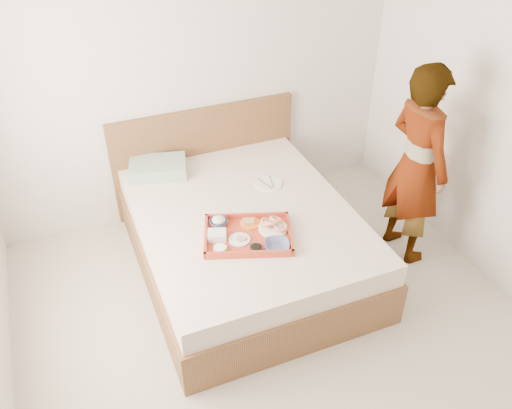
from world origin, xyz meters
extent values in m
cube|color=beige|center=(0.00, 0.00, 0.00)|extent=(3.50, 4.00, 0.01)
cube|color=silver|center=(0.00, 2.00, 1.30)|extent=(3.50, 0.01, 2.60)
cube|color=brown|center=(0.04, 1.00, 0.27)|extent=(1.65, 2.00, 0.53)
cube|color=brown|center=(0.04, 1.97, 0.47)|extent=(1.65, 0.06, 0.95)
cube|color=#90AC8D|center=(-0.43, 1.78, 0.59)|extent=(0.52, 0.42, 0.11)
cube|color=#AE3915|center=(-0.06, 0.70, 0.56)|extent=(0.72, 0.62, 0.06)
cylinder|color=white|center=(0.14, 0.71, 0.55)|extent=(0.27, 0.27, 0.01)
imported|color=#1D244E|center=(0.08, 0.51, 0.57)|extent=(0.22, 0.22, 0.04)
cylinder|color=black|center=(-0.06, 0.54, 0.56)|extent=(0.11, 0.11, 0.03)
cylinder|color=white|center=(-0.13, 0.68, 0.55)|extent=(0.19, 0.19, 0.01)
cylinder|color=orange|center=(0.01, 0.83, 0.55)|extent=(0.19, 0.19, 0.01)
imported|color=#1D244E|center=(-0.20, 0.90, 0.57)|extent=(0.17, 0.17, 0.04)
cube|color=silver|center=(-0.27, 0.76, 0.57)|extent=(0.16, 0.14, 0.06)
cylinder|color=white|center=(-0.29, 0.63, 0.56)|extent=(0.11, 0.11, 0.03)
cylinder|color=white|center=(0.35, 1.27, 0.54)|extent=(0.23, 0.23, 0.01)
imported|color=white|center=(1.31, 0.70, 0.81)|extent=(0.43, 0.61, 1.62)
camera|label=1|loc=(-1.12, -2.02, 2.92)|focal=37.56mm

